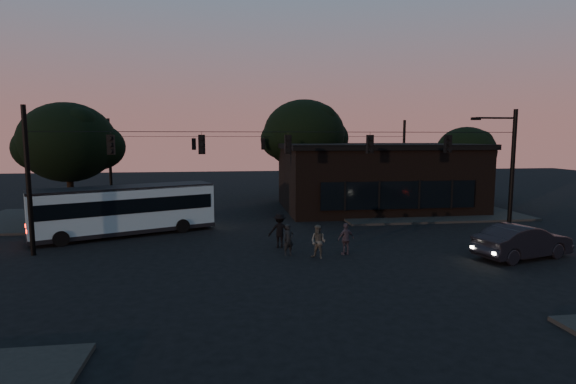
{
  "coord_description": "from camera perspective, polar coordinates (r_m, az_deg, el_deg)",
  "views": [
    {
      "loc": [
        -3.27,
        -19.68,
        5.9
      ],
      "look_at": [
        0.0,
        4.0,
        3.0
      ],
      "focal_mm": 28.0,
      "sensor_mm": 36.0,
      "label": 1
    }
  ],
  "objects": [
    {
      "name": "pedestrian_d",
      "position": [
        24.21,
        -1.06,
        -4.9
      ],
      "size": [
        1.26,
        0.78,
        1.88
      ],
      "primitive_type": "imported",
      "rotation": [
        0.0,
        0.0,
        3.07
      ],
      "color": "black",
      "rests_on": "ground"
    },
    {
      "name": "pedestrian_b",
      "position": [
        22.19,
        3.87,
        -6.31
      ],
      "size": [
        1.02,
        1.0,
        1.66
      ],
      "primitive_type": "imported",
      "rotation": [
        0.0,
        0.0,
        -0.7
      ],
      "color": "#3F3E39",
      "rests_on": "ground"
    },
    {
      "name": "sidewalk_far_right",
      "position": [
        37.44,
        16.33,
        -2.31
      ],
      "size": [
        14.0,
        10.0,
        0.15
      ],
      "primitive_type": "cube",
      "color": "black",
      "rests_on": "ground"
    },
    {
      "name": "signal_rig_near",
      "position": [
        23.95,
        0.0,
        3.44
      ],
      "size": [
        26.24,
        0.3,
        7.5
      ],
      "color": "black",
      "rests_on": "ground"
    },
    {
      "name": "signal_rig_far",
      "position": [
        39.85,
        -3.16,
        4.47
      ],
      "size": [
        26.24,
        0.3,
        7.5
      ],
      "color": "black",
      "rests_on": "ground"
    },
    {
      "name": "sidewalk_far_left",
      "position": [
        35.82,
        -25.21,
        -3.11
      ],
      "size": [
        14.0,
        10.0,
        0.15
      ],
      "primitive_type": "cube",
      "color": "black",
      "rests_on": "ground"
    },
    {
      "name": "tree_left",
      "position": [
        34.4,
        -26.18,
        5.66
      ],
      "size": [
        6.4,
        6.4,
        8.3
      ],
      "color": "black",
      "rests_on": "ground"
    },
    {
      "name": "bus",
      "position": [
        28.94,
        -19.96,
        -1.9
      ],
      "size": [
        10.67,
        6.51,
        2.98
      ],
      "rotation": [
        0.0,
        0.0,
        0.41
      ],
      "color": "#92B0BA",
      "rests_on": "ground"
    },
    {
      "name": "building",
      "position": [
        37.84,
        11.09,
        1.95
      ],
      "size": [
        15.4,
        10.41,
        5.4
      ],
      "color": "black",
      "rests_on": "ground"
    },
    {
      "name": "pedestrian_c",
      "position": [
        23.0,
        7.37,
        -5.92
      ],
      "size": [
        1.03,
        0.69,
        1.62
      ],
      "primitive_type": "imported",
      "rotation": [
        0.0,
        0.0,
        3.48
      ],
      "color": "#372F39",
      "rests_on": "ground"
    },
    {
      "name": "tree_right",
      "position": [
        43.29,
        21.65,
        4.76
      ],
      "size": [
        5.2,
        5.2,
        6.86
      ],
      "color": "black",
      "rests_on": "ground"
    },
    {
      "name": "tree_behind",
      "position": [
        42.31,
        2.05,
        7.31
      ],
      "size": [
        7.6,
        7.6,
        9.43
      ],
      "color": "black",
      "rests_on": "ground"
    },
    {
      "name": "ground",
      "position": [
        20.8,
        1.53,
        -9.56
      ],
      "size": [
        120.0,
        120.0,
        0.0
      ],
      "primitive_type": "plane",
      "color": "black",
      "rests_on": "ground"
    },
    {
      "name": "pedestrian_a",
      "position": [
        22.69,
        0.06,
        -6.09
      ],
      "size": [
        0.67,
        0.56,
        1.59
      ],
      "primitive_type": "imported",
      "rotation": [
        0.0,
        0.0,
        0.35
      ],
      "color": "black",
      "rests_on": "ground"
    },
    {
      "name": "car",
      "position": [
        24.98,
        27.63,
        -5.58
      ],
      "size": [
        5.36,
        3.02,
        1.67
      ],
      "primitive_type": "imported",
      "rotation": [
        0.0,
        0.0,
        1.83
      ],
      "color": "black",
      "rests_on": "ground"
    }
  ]
}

